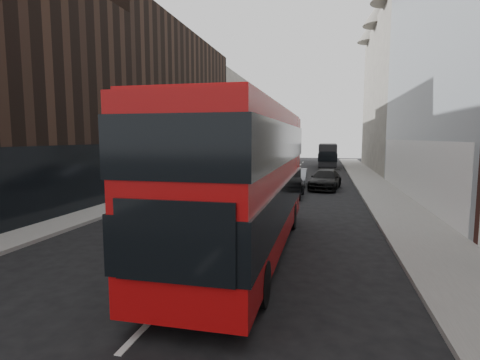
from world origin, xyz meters
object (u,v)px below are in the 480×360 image
Objects in this scene: grey_bus at (328,155)px; car_a at (290,186)px; red_bus at (245,174)px; street_lamp at (144,134)px; car_b at (297,177)px; car_c at (325,180)px.

car_a is (-2.55, -26.48, -0.95)m from grey_bus.
grey_bus is (2.85, 39.24, -1.04)m from red_bus.
car_b is at bearing 39.87° from street_lamp.
car_a is at bearing -95.21° from grey_bus.
red_bus reaches higher than car_b.
street_lamp is 14.24m from red_bus.
car_b is (0.36, 18.76, -2.04)m from red_bus.
car_a is 1.04× the size of car_b.
red_bus is at bearing -49.43° from street_lamp.
car_a is 6.00m from car_b.
car_c reaches higher than car_b.
grey_bus is 20.65m from car_b.
red_bus is 18.88m from car_b.
car_c is (2.63, 17.21, -2.00)m from red_bus.
street_lamp is at bearing 130.78° from red_bus.
street_lamp reaches higher than grey_bus.
car_b is at bearing 153.19° from car_c.
car_a is at bearing -110.03° from car_c.
street_lamp is at bearing -143.81° from car_c.
street_lamp reaches higher than car_c.
street_lamp reaches higher than car_b.
street_lamp is 31.03m from grey_bus.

